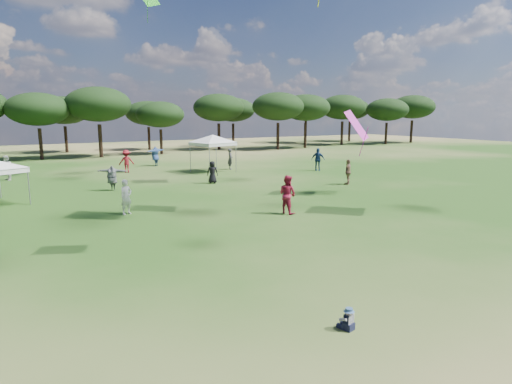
# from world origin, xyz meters

# --- Properties ---
(ground) EXTENTS (140.00, 140.00, 0.00)m
(ground) POSITION_xyz_m (0.00, 0.00, 0.00)
(ground) COLOR #284D17
(ground) RESTS_ON ground
(tree_line) EXTENTS (108.78, 17.63, 7.77)m
(tree_line) POSITION_xyz_m (2.39, 47.41, 5.42)
(tree_line) COLOR black
(tree_line) RESTS_ON ground
(tent_right) EXTENTS (5.59, 5.59, 3.30)m
(tent_right) POSITION_xyz_m (8.58, 26.74, 2.87)
(tent_right) COLOR gray
(tent_right) RESTS_ON ground
(toddler) EXTENTS (0.36, 0.39, 0.50)m
(toddler) POSITION_xyz_m (-0.04, 1.60, 0.22)
(toddler) COLOR black
(toddler) RESTS_ON ground
(festival_crowd) EXTENTS (29.47, 23.12, 1.88)m
(festival_crowd) POSITION_xyz_m (1.34, 23.53, 0.86)
(festival_crowd) COLOR #323136
(festival_crowd) RESTS_ON ground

